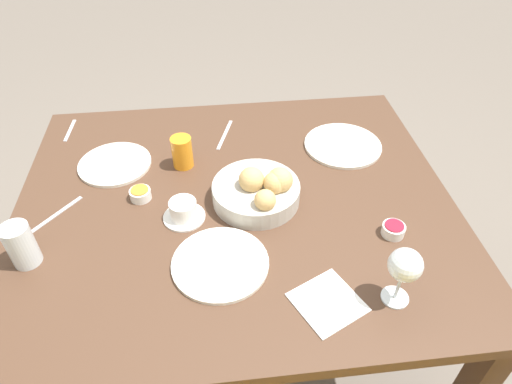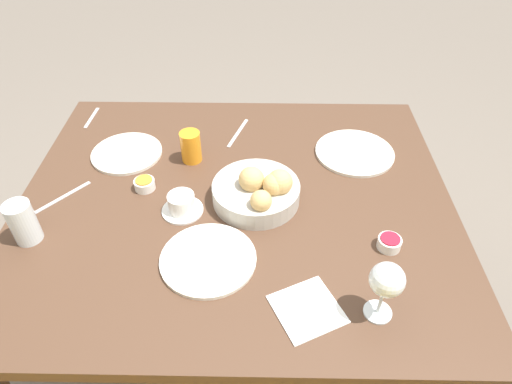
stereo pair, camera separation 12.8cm
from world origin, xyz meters
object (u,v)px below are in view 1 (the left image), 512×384
Objects in this scene: bread_basket at (259,190)px; knife_silver at (56,215)px; jam_bowl_berry at (393,230)px; water_tumbler at (21,245)px; plate_near_left at (343,145)px; juice_glass at (182,152)px; plate_far_center at (220,263)px; fork_silver at (225,135)px; spoon_coffee at (70,130)px; coffee_cup at (183,211)px; jam_bowl_honey at (140,194)px; wine_glass at (405,267)px; plate_near_right at (115,164)px; napkin at (327,302)px.

knife_silver is (0.56, -0.01, -0.04)m from bread_basket.
jam_bowl_berry reaches higher than knife_silver.
water_tumbler is 0.93m from jam_bowl_berry.
bread_basket is at bearing 37.29° from plate_near_left.
juice_glass is 0.71× the size of knife_silver.
water_tumbler is at bearing -8.10° from plate_far_center.
juice_glass is 0.21m from fork_silver.
plate_far_center is 0.46m from jam_bowl_berry.
jam_bowl_berry reaches higher than spoon_coffee.
bread_basket is 0.39m from plate_near_left.
juice_glass is at bearing -89.43° from coffee_cup.
jam_bowl_honey is (0.12, 0.14, -0.03)m from juice_glass.
water_tumbler reaches higher than coffee_cup.
coffee_cup is at bearing -63.48° from plate_far_center.
bread_basket is at bearing -168.25° from coffee_cup.
plate_far_center is at bearing 85.24° from fork_silver.
plate_near_left is 1.61× the size of wine_glass.
coffee_cup is at bearing 142.43° from jam_bowl_honey.
juice_glass is at bearing -77.63° from plate_far_center.
water_tumbler is at bearing 38.20° from jam_bowl_honey.
juice_glass is at bearing -137.71° from water_tumbler.
plate_near_right is 0.19m from jam_bowl_honey.
plate_far_center is at bearing -30.56° from napkin.
jam_bowl_honey is (-0.26, -0.21, -0.04)m from water_tumbler.
bread_basket is at bearing 171.34° from jam_bowl_honey.
water_tumbler is at bearing -16.27° from napkin.
coffee_cup is at bearing 90.57° from juice_glass.
plate_near_right is at bearing -50.39° from coffee_cup.
water_tumbler is at bearing 14.51° from bread_basket.
coffee_cup is (0.09, -0.18, 0.02)m from plate_far_center.
fork_silver is at bearing -74.97° from napkin.
water_tumbler is 0.33m from jam_bowl_honey.
jam_bowl_honey reaches higher than plate_near_right.
jam_bowl_berry is at bearing -107.91° from wine_glass.
jam_bowl_berry is 1.00× the size of jam_bowl_honey.
fork_silver is at bearing -159.98° from plate_near_right.
jam_bowl_berry is (-0.93, 0.01, -0.04)m from water_tumbler.
jam_bowl_honey is at bearing 15.87° from plate_near_left.
water_tumbler is 1.94× the size of jam_bowl_berry.
napkin is at bearing 151.48° from knife_silver.
juice_glass reaches higher than fork_silver.
coffee_cup is 0.41m from fork_silver.
spoon_coffee is (0.94, -0.60, -0.01)m from jam_bowl_berry.
wine_glass reaches higher than juice_glass.
water_tumbler is (0.47, -0.07, 0.05)m from plate_far_center.
juice_glass reaches higher than plate_near_right.
juice_glass is 0.74m from wine_glass.
wine_glass is at bearing 72.09° from jam_bowl_berry.
juice_glass is 0.52m from water_tumbler.
knife_silver is at bearing -11.07° from jam_bowl_berry.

